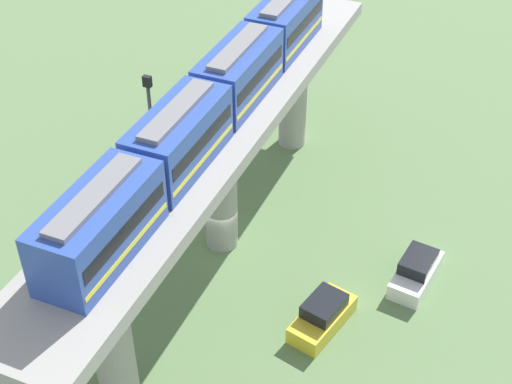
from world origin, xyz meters
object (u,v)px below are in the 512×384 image
Objects in this scene: train at (211,104)px; signal_post at (155,157)px; parked_car_yellow at (323,315)px; parked_car_white at (416,271)px.

train reaches higher than signal_post.
train is 12.44m from parked_car_yellow.
signal_post is at bearing -163.34° from parked_car_white.
parked_car_white is (11.39, 2.02, -9.28)m from train.
parked_car_white is at bearing 10.04° from train.
train is 6.25× the size of parked_car_white.
parked_car_white is 15.91m from signal_post.
parked_car_white is 0.98× the size of parked_car_yellow.
parked_car_yellow is (-3.73, -5.19, 0.00)m from parked_car_white.
signal_post reaches higher than parked_car_white.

